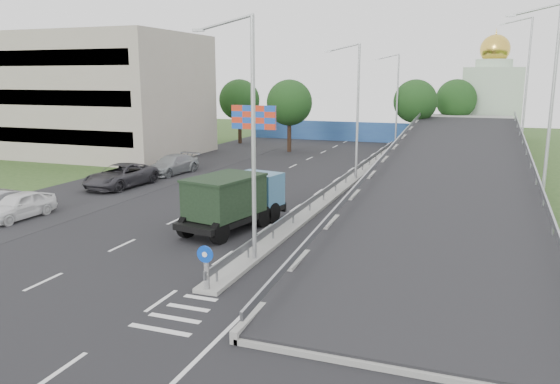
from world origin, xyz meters
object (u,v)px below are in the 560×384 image
at_px(lamp_post_near, 249,127).
at_px(church, 491,97).
at_px(lamp_post_far, 396,96).
at_px(billboard, 254,121).
at_px(lamp_post_mid, 355,105).
at_px(parked_car_a, 18,206).
at_px(parked_car_c, 121,176).
at_px(parked_car_d, 172,165).
at_px(dump_truck, 235,199).
at_px(sign_bollard, 206,267).

xyz_separation_m(lamp_post_near, church, (9.89, 54.00, -0.50)).
relative_size(lamp_post_far, billboard, 1.83).
relative_size(lamp_post_mid, billboard, 1.83).
bearing_deg(parked_car_a, parked_car_c, 92.51).
height_order(lamp_post_near, church, church).
distance_m(lamp_post_mid, parked_car_d, 15.66).
bearing_deg(church, dump_truck, -104.48).
xyz_separation_m(sign_bollard, church, (10.00, 57.83, 4.28)).
xyz_separation_m(lamp_post_near, billboard, (-9.11, 22.00, -1.62)).
relative_size(lamp_post_far, dump_truck, 1.44).
relative_size(parked_car_a, parked_car_d, 0.83).
distance_m(sign_bollard, lamp_post_near, 6.12).
relative_size(church, billboard, 2.51).
relative_size(sign_bollard, lamp_post_mid, 0.17).
bearing_deg(parked_car_c, parked_car_a, -85.59).
distance_m(lamp_post_far, parked_car_a, 40.98).
xyz_separation_m(church, billboard, (-19.00, -32.00, -1.12)).
distance_m(sign_bollard, lamp_post_far, 44.08).
distance_m(parked_car_a, parked_car_d, 15.62).
bearing_deg(lamp_post_far, parked_car_c, -118.44).
bearing_deg(parked_car_a, dump_truck, 12.53).
height_order(lamp_post_near, parked_car_c, lamp_post_near).
bearing_deg(sign_bollard, parked_car_a, 157.97).
bearing_deg(lamp_post_near, parked_car_a, 171.52).
distance_m(parked_car_c, parked_car_d, 6.09).
bearing_deg(billboard, lamp_post_mid, -12.38).
height_order(sign_bollard, parked_car_d, sign_bollard).
xyz_separation_m(sign_bollard, parked_car_c, (-15.16, 15.63, -0.19)).
distance_m(parked_car_a, parked_car_c, 9.55).
xyz_separation_m(lamp_post_far, church, (9.89, 14.00, -0.50)).
bearing_deg(church, lamp_post_near, -100.38).
relative_size(sign_bollard, lamp_post_near, 0.17).
bearing_deg(parked_car_d, lamp_post_near, -42.93).
bearing_deg(sign_bollard, parked_car_c, 134.12).
bearing_deg(sign_bollard, parked_car_d, 123.89).
relative_size(sign_bollard, parked_car_a, 0.37).
distance_m(billboard, parked_car_a, 20.93).
xyz_separation_m(church, parked_car_c, (-25.16, -42.19, -4.47)).
distance_m(dump_truck, parked_car_d, 17.79).
relative_size(lamp_post_near, parked_car_d, 1.87).
bearing_deg(dump_truck, billboard, 121.84).
bearing_deg(dump_truck, lamp_post_near, -45.97).
height_order(parked_car_a, parked_car_c, parked_car_c).
relative_size(dump_truck, parked_car_c, 1.16).
bearing_deg(parked_car_d, billboard, 44.20).
bearing_deg(lamp_post_far, dump_truck, -94.63).
bearing_deg(dump_truck, lamp_post_mid, 91.56).
xyz_separation_m(church, parked_car_d, (-24.57, -36.13, -4.53)).
relative_size(lamp_post_far, parked_car_c, 1.67).
distance_m(lamp_post_mid, billboard, 9.47).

